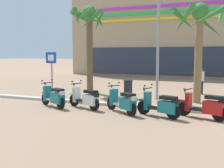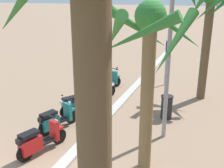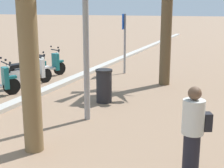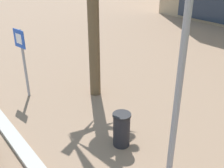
{
  "view_description": "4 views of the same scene",
  "coord_description": "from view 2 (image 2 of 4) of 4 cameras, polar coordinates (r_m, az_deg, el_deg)",
  "views": [
    {
      "loc": [
        -1.69,
        -10.54,
        2.29
      ],
      "look_at": [
        -6.12,
        0.35,
        0.95
      ],
      "focal_mm": 41.96,
      "sensor_mm": 36.0,
      "label": 1
    },
    {
      "loc": [
        4.11,
        3.91,
        4.81
      ],
      "look_at": [
        -6.46,
        -0.14,
        1.0
      ],
      "focal_mm": 44.29,
      "sensor_mm": 36.0,
      "label": 2
    },
    {
      "loc": [
        2.22,
        5.82,
        2.66
      ],
      "look_at": [
        -3.72,
        3.48,
        1.14
      ],
      "focal_mm": 52.03,
      "sensor_mm": 36.0,
      "label": 3
    },
    {
      "loc": [
        -1.57,
        -1.47,
        4.64
      ],
      "look_at": [
        -6.82,
        2.65,
        1.39
      ],
      "focal_mm": 43.79,
      "sensor_mm": 36.0,
      "label": 4
    }
  ],
  "objects": [
    {
      "name": "palm_tree_far_corner",
      "position": [
        2.6,
        -3.79,
        6.77
      ],
      "size": [
        2.1,
        2.12,
        5.86
      ],
      "color": "brown",
      "rests_on": "ground"
    },
    {
      "name": "palm_tree_near_sign",
      "position": [
        7.0,
        7.55,
        7.12
      ],
      "size": [
        2.61,
        2.61,
        4.64
      ],
      "color": "olive",
      "rests_on": "ground"
    },
    {
      "name": "palm_tree_by_mall_entrance",
      "position": [
        13.0,
        19.45,
        13.19
      ],
      "size": [
        2.17,
        2.15,
        5.1
      ],
      "color": "brown",
      "rests_on": "ground"
    },
    {
      "name": "scooter_teal_mid_rear",
      "position": [
        10.2,
        -11.55,
        -7.16
      ],
      "size": [
        1.71,
        0.8,
        1.17
      ],
      "color": "black",
      "rests_on": "ground"
    },
    {
      "name": "crossing_sign",
      "position": [
        14.86,
        11.11,
        5.38
      ],
      "size": [
        0.6,
        0.16,
        2.4
      ],
      "color": "#939399",
      "rests_on": "ground"
    },
    {
      "name": "scooter_teal_lead_nearest",
      "position": [
        14.01,
        -1.25,
        0.48
      ],
      "size": [
        1.67,
        0.91,
        1.17
      ],
      "color": "black",
      "rests_on": "ground"
    },
    {
      "name": "scooter_red_last_in_row",
      "position": [
        8.93,
        -14.97,
        -11.24
      ],
      "size": [
        1.77,
        0.82,
        1.04
      ],
      "color": "black",
      "rests_on": "ground"
    },
    {
      "name": "scooter_teal_tail_end",
      "position": [
        11.33,
        -7.17,
        -4.19
      ],
      "size": [
        1.59,
        1.13,
        1.17
      ],
      "color": "black",
      "rests_on": "ground"
    },
    {
      "name": "litter_bin",
      "position": [
        11.13,
        11.21,
        -4.66
      ],
      "size": [
        0.48,
        0.48,
        0.95
      ],
      "color": "#232328",
      "rests_on": "ground"
    },
    {
      "name": "street_lamp",
      "position": [
        8.8,
        12.07,
        12.43
      ],
      "size": [
        0.36,
        0.36,
        6.4
      ],
      "color": "#939399",
      "rests_on": "ground"
    },
    {
      "name": "scooter_white_gap_after_mid",
      "position": [
        12.7,
        -2.65,
        -1.53
      ],
      "size": [
        1.74,
        0.87,
        1.17
      ],
      "color": "black",
      "rests_on": "ground"
    }
  ]
}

